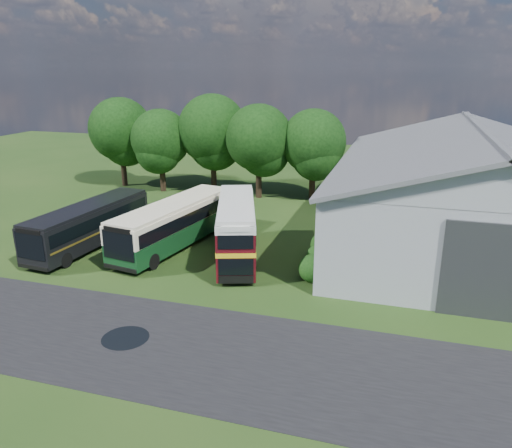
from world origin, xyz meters
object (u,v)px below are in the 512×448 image
(bus_maroon_double, at_px, (236,230))
(bus_dark_single, at_px, (90,224))
(storage_shed, at_px, (475,185))
(bus_green_single, at_px, (174,223))

(bus_maroon_double, height_order, bus_dark_single, bus_maroon_double)
(bus_maroon_double, bearing_deg, bus_dark_single, 165.11)
(bus_dark_single, bearing_deg, storage_shed, 23.24)
(storage_shed, distance_m, bus_green_single, 21.06)
(storage_shed, xyz_separation_m, bus_dark_single, (-25.39, -8.62, -2.58))
(bus_green_single, bearing_deg, bus_dark_single, -154.82)
(bus_maroon_double, distance_m, bus_dark_single, 10.60)
(storage_shed, relative_size, bus_green_single, 2.11)
(bus_green_single, height_order, bus_dark_single, bus_green_single)
(bus_dark_single, bearing_deg, bus_green_single, 20.36)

